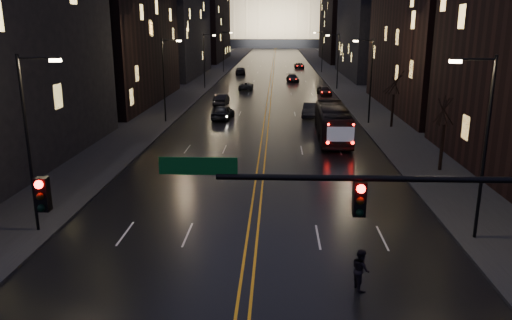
# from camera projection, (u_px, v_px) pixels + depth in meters

# --- Properties ---
(road) EXTENTS (20.00, 320.00, 0.02)m
(road) POSITION_uv_depth(u_px,v_px,m) (274.00, 63.00, 140.87)
(road) COLOR black
(road) RESTS_ON ground
(sidewalk_left) EXTENTS (8.00, 320.00, 0.16)m
(sidewalk_left) POSITION_uv_depth(u_px,v_px,m) (224.00, 63.00, 141.43)
(sidewalk_left) COLOR black
(sidewalk_left) RESTS_ON ground
(sidewalk_right) EXTENTS (8.00, 320.00, 0.16)m
(sidewalk_right) POSITION_uv_depth(u_px,v_px,m) (323.00, 63.00, 140.27)
(sidewalk_right) COLOR black
(sidewalk_right) RESTS_ON ground
(center_line) EXTENTS (0.62, 320.00, 0.01)m
(center_line) POSITION_uv_depth(u_px,v_px,m) (274.00, 63.00, 140.87)
(center_line) COLOR orange
(center_line) RESTS_ON road
(building_left_far) EXTENTS (12.00, 34.00, 20.00)m
(building_left_far) POSITION_uv_depth(u_px,v_px,m) (170.00, 27.00, 102.49)
(building_left_far) COLOR black
(building_left_far) RESTS_ON ground
(building_left_dist) EXTENTS (12.00, 40.00, 24.00)m
(building_left_dist) POSITION_uv_depth(u_px,v_px,m) (204.00, 19.00, 148.26)
(building_left_dist) COLOR black
(building_left_dist) RESTS_ON ground
(building_right_mid) EXTENTS (12.00, 34.00, 26.00)m
(building_right_mid) POSITION_uv_depth(u_px,v_px,m) (377.00, 11.00, 99.96)
(building_right_mid) COLOR black
(building_right_mid) RESTS_ON ground
(building_right_dist) EXTENTS (12.00, 40.00, 22.00)m
(building_right_dist) POSITION_uv_depth(u_px,v_px,m) (345.00, 23.00, 146.78)
(building_right_dist) COLOR black
(building_right_dist) RESTS_ON ground
(capitol) EXTENTS (90.00, 50.00, 58.50)m
(capitol) POSITION_uv_depth(u_px,v_px,m) (276.00, 11.00, 252.13)
(capitol) COLOR black
(capitol) RESTS_ON ground
(traffic_signal) EXTENTS (17.29, 0.45, 7.00)m
(traffic_signal) POSITION_uv_depth(u_px,v_px,m) (445.00, 217.00, 13.92)
(traffic_signal) COLOR black
(traffic_signal) RESTS_ON ground
(streetlamp_right_near) EXTENTS (2.13, 0.25, 9.00)m
(streetlamp_right_near) POSITION_uv_depth(u_px,v_px,m) (482.00, 140.00, 23.37)
(streetlamp_right_near) COLOR black
(streetlamp_right_near) RESTS_ON ground
(streetlamp_left_near) EXTENTS (2.13, 0.25, 9.00)m
(streetlamp_left_near) POSITION_uv_depth(u_px,v_px,m) (31.00, 136.00, 24.26)
(streetlamp_left_near) COLOR black
(streetlamp_left_near) RESTS_ON ground
(streetlamp_right_mid) EXTENTS (2.13, 0.25, 9.00)m
(streetlamp_right_mid) POSITION_uv_depth(u_px,v_px,m) (369.00, 77.00, 52.30)
(streetlamp_right_mid) COLOR black
(streetlamp_right_mid) RESTS_ON ground
(streetlamp_left_mid) EXTENTS (2.13, 0.25, 9.00)m
(streetlamp_left_mid) POSITION_uv_depth(u_px,v_px,m) (165.00, 76.00, 53.20)
(streetlamp_left_mid) COLOR black
(streetlamp_left_mid) RESTS_ON ground
(streetlamp_right_far) EXTENTS (2.13, 0.25, 9.00)m
(streetlamp_right_far) POSITION_uv_depth(u_px,v_px,m) (337.00, 58.00, 81.23)
(streetlamp_right_far) COLOR black
(streetlamp_right_far) RESTS_ON ground
(streetlamp_left_far) EXTENTS (2.13, 0.25, 9.00)m
(streetlamp_left_far) POSITION_uv_depth(u_px,v_px,m) (205.00, 58.00, 82.13)
(streetlamp_left_far) COLOR black
(streetlamp_left_far) RESTS_ON ground
(streetlamp_right_dist) EXTENTS (2.13, 0.25, 9.00)m
(streetlamp_right_dist) POSITION_uv_depth(u_px,v_px,m) (321.00, 50.00, 110.17)
(streetlamp_right_dist) COLOR black
(streetlamp_right_dist) RESTS_ON ground
(streetlamp_left_dist) EXTENTS (2.13, 0.25, 9.00)m
(streetlamp_left_dist) POSITION_uv_depth(u_px,v_px,m) (224.00, 49.00, 111.06)
(streetlamp_left_dist) COLOR black
(streetlamp_left_dist) RESTS_ON ground
(tree_right_mid) EXTENTS (2.40, 2.40, 6.65)m
(tree_right_mid) POSITION_uv_depth(u_px,v_px,m) (445.00, 110.00, 35.00)
(tree_right_mid) COLOR black
(tree_right_mid) RESTS_ON ground
(tree_right_far) EXTENTS (2.40, 2.40, 6.65)m
(tree_right_far) POSITION_uv_depth(u_px,v_px,m) (394.00, 84.00, 50.43)
(tree_right_far) COLOR black
(tree_right_far) RESTS_ON ground
(bus) EXTENTS (2.91, 11.44, 3.17)m
(bus) POSITION_uv_depth(u_px,v_px,m) (333.00, 123.00, 45.98)
(bus) COLOR black
(bus) RESTS_ON ground
(oncoming_car_a) EXTENTS (2.53, 5.00, 1.63)m
(oncoming_car_a) POSITION_uv_depth(u_px,v_px,m) (223.00, 112.00, 56.18)
(oncoming_car_a) COLOR black
(oncoming_car_a) RESTS_ON ground
(oncoming_car_b) EXTENTS (1.79, 4.67, 1.52)m
(oncoming_car_b) POSITION_uv_depth(u_px,v_px,m) (221.00, 100.00, 66.10)
(oncoming_car_b) COLOR black
(oncoming_car_b) RESTS_ON ground
(oncoming_car_c) EXTENTS (2.28, 4.71, 1.29)m
(oncoming_car_c) POSITION_uv_depth(u_px,v_px,m) (246.00, 86.00, 82.07)
(oncoming_car_c) COLOR black
(oncoming_car_c) RESTS_ON ground
(oncoming_car_d) EXTENTS (2.54, 5.47, 1.55)m
(oncoming_car_d) POSITION_uv_depth(u_px,v_px,m) (240.00, 71.00, 107.95)
(oncoming_car_d) COLOR black
(oncoming_car_d) RESTS_ON ground
(receding_car_a) EXTENTS (2.35, 5.04, 1.60)m
(receding_car_a) POSITION_uv_depth(u_px,v_px,m) (311.00, 110.00, 57.78)
(receding_car_a) COLOR black
(receding_car_a) RESTS_ON ground
(receding_car_b) EXTENTS (2.27, 4.42, 1.44)m
(receding_car_b) POSITION_uv_depth(u_px,v_px,m) (324.00, 91.00, 75.47)
(receding_car_b) COLOR black
(receding_car_b) RESTS_ON ground
(receding_car_c) EXTENTS (2.51, 5.06, 1.41)m
(receding_car_c) POSITION_uv_depth(u_px,v_px,m) (293.00, 78.00, 93.15)
(receding_car_c) COLOR black
(receding_car_c) RESTS_ON ground
(receding_car_d) EXTENTS (2.42, 4.96, 1.36)m
(receding_car_d) POSITION_uv_depth(u_px,v_px,m) (299.00, 66.00, 123.15)
(receding_car_d) COLOR black
(receding_car_d) RESTS_ON ground
(pedestrian_b) EXTENTS (0.64, 0.92, 1.72)m
(pedestrian_b) POSITION_uv_depth(u_px,v_px,m) (361.00, 269.00, 19.91)
(pedestrian_b) COLOR black
(pedestrian_b) RESTS_ON ground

